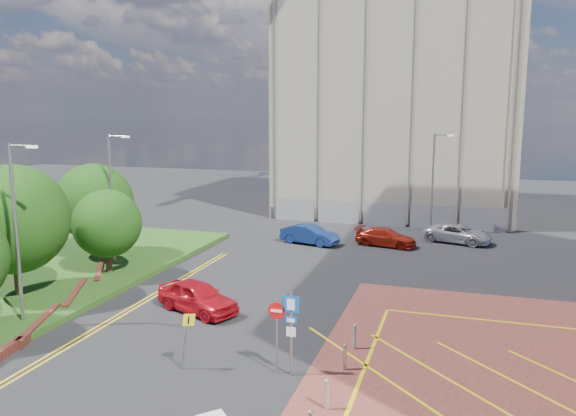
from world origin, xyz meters
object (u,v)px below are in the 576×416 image
at_px(tree_b, 13,219).
at_px(car_red_left, 197,297).
at_px(lamp_left_near, 17,226).
at_px(lamp_back, 434,180).
at_px(tree_c, 107,223).
at_px(car_red_back, 386,237).
at_px(sign_cluster, 286,325).
at_px(warning_sign, 186,334).
at_px(car_silver_back, 458,234).
at_px(tree_d, 94,202).
at_px(lamp_left_far, 112,193).
at_px(car_blue_back, 310,234).

distance_m(tree_b, car_red_left, 10.35).
bearing_deg(lamp_left_near, lamp_back, 57.60).
bearing_deg(lamp_back, tree_c, -134.32).
bearing_deg(car_red_back, sign_cluster, -171.11).
xyz_separation_m(lamp_left_near, car_red_left, (6.61, 4.08, -3.90)).
height_order(tree_b, warning_sign, tree_b).
bearing_deg(lamp_back, car_silver_back, -53.09).
relative_size(car_red_back, car_silver_back, 0.91).
xyz_separation_m(warning_sign, car_red_back, (4.50, 22.35, -0.78)).
height_order(tree_d, car_silver_back, tree_d).
xyz_separation_m(tree_c, car_silver_back, (19.62, 15.28, -2.51)).
bearing_deg(car_red_back, lamp_left_far, 135.40).
relative_size(tree_b, car_red_back, 1.52).
height_order(lamp_left_near, sign_cluster, lamp_left_near).
bearing_deg(tree_c, car_blue_back, 51.71).
xyz_separation_m(lamp_back, car_silver_back, (2.04, -2.72, -3.68)).
height_order(warning_sign, car_red_back, warning_sign).
height_order(lamp_left_far, sign_cluster, lamp_left_far).
relative_size(warning_sign, car_red_back, 0.51).
height_order(tree_c, lamp_left_near, lamp_left_near).
distance_m(tree_c, warning_sign, 14.16).
relative_size(tree_d, car_blue_back, 1.40).
xyz_separation_m(car_blue_back, car_red_back, (5.47, 1.02, -0.07)).
xyz_separation_m(lamp_left_far, car_red_back, (15.54, 10.61, -4.01)).
distance_m(lamp_back, car_silver_back, 5.01).
bearing_deg(car_silver_back, car_red_left, 164.58).
bearing_deg(car_silver_back, lamp_left_far, 139.32).
xyz_separation_m(tree_b, sign_cluster, (15.80, -4.02, -2.28)).
relative_size(sign_cluster, car_red_left, 0.71).
xyz_separation_m(lamp_left_far, car_blue_back, (10.07, 9.59, -3.95)).
bearing_deg(car_red_back, car_red_left, 168.33).
bearing_deg(tree_c, car_red_back, 40.78).
xyz_separation_m(tree_c, car_red_left, (7.69, -3.92, -2.43)).
height_order(lamp_left_near, car_silver_back, lamp_left_near).
distance_m(car_red_left, car_red_back, 17.92).
height_order(lamp_left_far, car_red_left, lamp_left_far).
height_order(tree_c, car_red_left, tree_c).
bearing_deg(car_red_left, tree_b, 119.00).
xyz_separation_m(tree_d, lamp_left_far, (2.08, -1.00, 0.79)).
relative_size(lamp_left_near, car_red_back, 1.80).
distance_m(lamp_left_far, car_red_left, 11.15).
height_order(lamp_left_near, car_red_back, lamp_left_near).
bearing_deg(tree_b, car_red_left, 6.38).
distance_m(tree_d, car_silver_back, 25.94).
bearing_deg(lamp_back, car_red_back, -118.75).
relative_size(tree_c, sign_cluster, 1.53).
height_order(lamp_left_far, lamp_back, lamp_left_far).
bearing_deg(warning_sign, car_red_back, 78.62).
bearing_deg(car_red_left, tree_c, 85.64).
bearing_deg(lamp_left_far, car_blue_back, 43.60).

